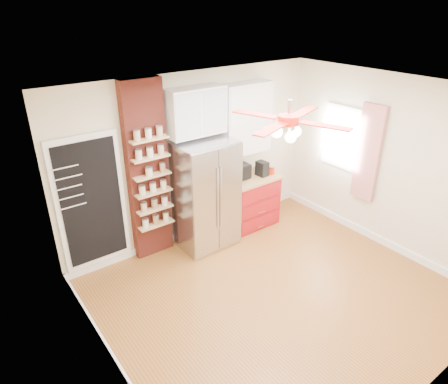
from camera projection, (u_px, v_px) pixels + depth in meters
floor at (276, 293)px, 5.45m from camera, size 4.50×4.50×0.00m
ceiling at (290, 95)px, 4.27m from camera, size 4.50×4.50×0.00m
wall_back at (194, 159)px, 6.31m from camera, size 4.50×0.02×2.70m
wall_front at (446, 294)px, 3.42m from camera, size 4.50×0.02×2.70m
wall_left at (105, 275)px, 3.66m from camera, size 0.02×4.00×2.70m
wall_right at (389, 165)px, 6.07m from camera, size 0.02×4.00×2.70m
chalkboard at (92, 203)px, 5.48m from camera, size 0.95×0.05×1.95m
brick_pillar at (147, 173)px, 5.79m from camera, size 0.60×0.16×2.70m
fridge at (205, 195)px, 6.22m from camera, size 0.90×0.70×1.75m
upper_glass_cabinet at (196, 111)px, 5.80m from camera, size 0.90×0.35×0.70m
red_cabinet at (250, 201)px, 6.96m from camera, size 0.94×0.64×0.90m
upper_shelf_unit at (246, 119)px, 6.46m from camera, size 0.90×0.30×1.15m
window at (342, 138)px, 6.62m from camera, size 0.04×0.75×1.05m
curtain at (368, 153)px, 6.24m from camera, size 0.06×0.40×1.55m
ceiling_fan at (289, 120)px, 4.39m from camera, size 1.40×1.40×0.44m
toaster_oven at (235, 172)px, 6.64m from camera, size 0.46×0.32×0.25m
coffee_maker at (262, 169)px, 6.77m from camera, size 0.16×0.20×0.25m
canister_left at (271, 170)px, 6.85m from camera, size 0.11×0.11×0.14m
canister_right at (264, 167)px, 6.98m from camera, size 0.11×0.11×0.13m
pantry_jar_oats at (149, 172)px, 5.61m from camera, size 0.11×0.11×0.12m
pantry_jar_beans at (162, 168)px, 5.75m from camera, size 0.11×0.11×0.12m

